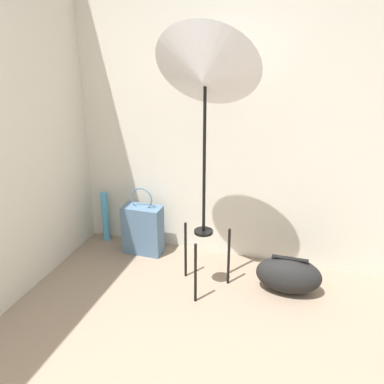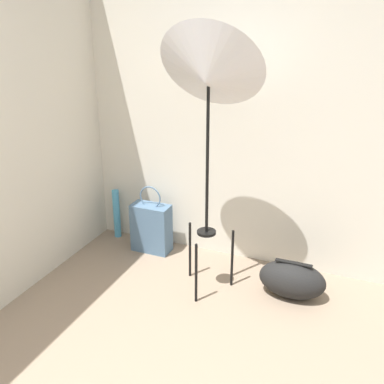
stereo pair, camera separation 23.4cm
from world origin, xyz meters
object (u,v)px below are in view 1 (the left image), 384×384
photo_umbrella (205,77)px  duffel_bag (289,275)px  tote_bag (143,229)px  paper_roll (105,217)px

photo_umbrella → duffel_bag: photo_umbrella is taller
photo_umbrella → duffel_bag: (0.61, 0.13, -1.41)m
photo_umbrella → tote_bag: size_ratio=3.19×
tote_bag → duffel_bag: bearing=-10.2°
photo_umbrella → paper_roll: bearing=156.0°
tote_bag → paper_roll: 0.43m
duffel_bag → paper_roll: 1.70m
tote_bag → duffel_bag: 1.27m
photo_umbrella → duffel_bag: bearing=12.0°
paper_roll → photo_umbrella: bearing=-24.0°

